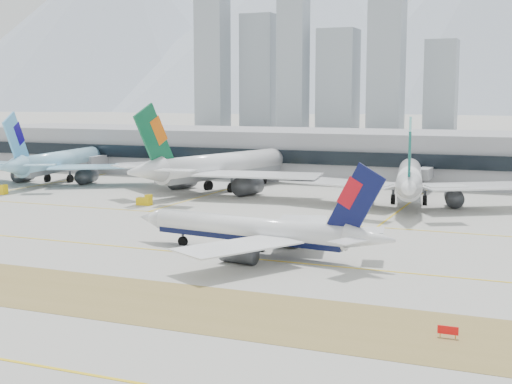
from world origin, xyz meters
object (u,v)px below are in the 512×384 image
at_px(widebody_eva, 217,168).
at_px(widebody_cathay, 409,181).
at_px(taxiing_airliner, 257,231).
at_px(widebody_korean, 56,163).
at_px(terminal, 363,155).

xyz_separation_m(widebody_eva, widebody_cathay, (53.14, -4.94, -0.71)).
relative_size(taxiing_airliner, widebody_korean, 0.78).
height_order(taxiing_airliner, widebody_cathay, widebody_cathay).
relative_size(taxiing_airliner, terminal, 0.17).
relative_size(widebody_korean, widebody_eva, 0.91).
xyz_separation_m(widebody_eva, terminal, (28.98, 47.42, 0.96)).
relative_size(widebody_cathay, terminal, 0.22).
bearing_deg(widebody_cathay, taxiing_airliner, 158.71).
distance_m(widebody_eva, widebody_cathay, 53.38).
xyz_separation_m(widebody_korean, widebody_eva, (53.97, -0.45, 0.66)).
bearing_deg(taxiing_airliner, widebody_cathay, -93.69).
bearing_deg(terminal, taxiing_airliner, -84.54).
bearing_deg(widebody_eva, terminal, -17.17).
relative_size(widebody_eva, widebody_cathay, 1.10).
xyz_separation_m(widebody_korean, widebody_cathay, (107.11, -5.38, -0.05)).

